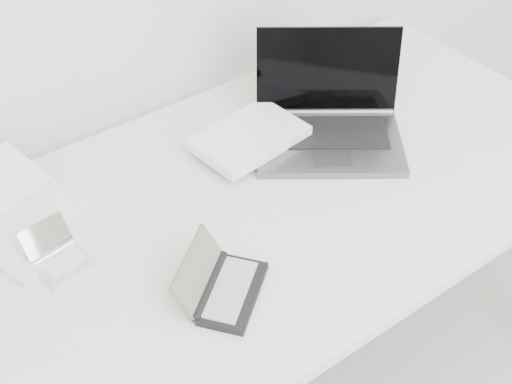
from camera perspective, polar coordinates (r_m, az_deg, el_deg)
desk at (r=1.54m, az=0.01°, el=-1.73°), size 1.60×0.80×0.73m
laptop_large at (r=1.64m, az=3.70°, el=5.19°), size 0.50×0.41×0.22m
netbook_open_white at (r=1.50m, az=-17.96°, el=-2.09°), size 0.32×0.36×0.07m
pda_silver at (r=1.41m, az=-15.51°, el=-5.05°), size 0.11×0.12×0.07m
palmtop_charcoal at (r=1.31m, az=-2.66°, el=-7.63°), size 0.21×0.21×0.09m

